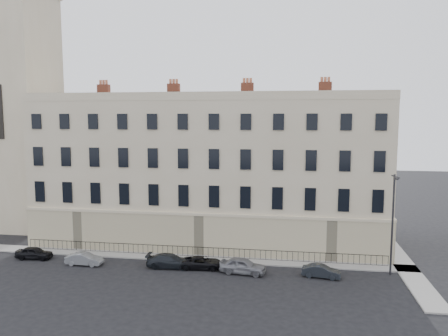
{
  "coord_description": "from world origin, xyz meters",
  "views": [
    {
      "loc": [
        2.75,
        -34.38,
        13.46
      ],
      "look_at": [
        -4.18,
        10.0,
        8.17
      ],
      "focal_mm": 35.0,
      "sensor_mm": 36.0,
      "label": 1
    }
  ],
  "objects": [
    {
      "name": "railings",
      "position": [
        -6.0,
        5.4,
        0.55
      ],
      "size": [
        35.0,
        0.04,
        0.96
      ],
      "color": "black",
      "rests_on": "ground"
    },
    {
      "name": "car_b",
      "position": [
        -15.79,
        1.74,
        0.55
      ],
      "size": [
        3.37,
        1.19,
        1.11
      ],
      "primitive_type": "imported",
      "rotation": [
        0.0,
        0.0,
        1.58
      ],
      "color": "slate",
      "rests_on": "ground"
    },
    {
      "name": "car_d",
      "position": [
        -5.0,
        2.48,
        0.53
      ],
      "size": [
        3.93,
        2.02,
        1.06
      ],
      "primitive_type": "imported",
      "rotation": [
        0.0,
        0.0,
        1.64
      ],
      "color": "black",
      "rests_on": "ground"
    },
    {
      "name": "car_f",
      "position": [
        5.39,
        1.88,
        0.53
      ],
      "size": [
        3.37,
        1.59,
        1.07
      ],
      "primitive_type": "imported",
      "rotation": [
        0.0,
        0.0,
        1.42
      ],
      "color": "black",
      "rests_on": "ground"
    },
    {
      "name": "car_a",
      "position": [
        -21.33,
        2.61,
        0.58
      ],
      "size": [
        3.48,
        1.56,
        1.16
      ],
      "primitive_type": "imported",
      "rotation": [
        0.0,
        0.0,
        1.63
      ],
      "color": "black",
      "rests_on": "ground"
    },
    {
      "name": "terrace",
      "position": [
        -5.97,
        11.97,
        7.5
      ],
      "size": [
        36.22,
        12.22,
        17.0
      ],
      "color": "#C4B391",
      "rests_on": "ground"
    },
    {
      "name": "car_e",
      "position": [
        -1.25,
        1.81,
        0.69
      ],
      "size": [
        4.19,
        2.12,
        1.37
      ],
      "primitive_type": "imported",
      "rotation": [
        0.0,
        0.0,
        1.44
      ],
      "color": "slate",
      "rests_on": "ground"
    },
    {
      "name": "pavement_terrace",
      "position": [
        -10.0,
        5.0,
        0.06
      ],
      "size": [
        48.0,
        2.0,
        0.12
      ],
      "primitive_type": "cube",
      "color": "gray",
      "rests_on": "ground"
    },
    {
      "name": "car_c",
      "position": [
        -7.87,
        2.26,
        0.61
      ],
      "size": [
        4.28,
        1.9,
        1.22
      ],
      "primitive_type": "imported",
      "rotation": [
        0.0,
        0.0,
        1.62
      ],
      "color": "black",
      "rests_on": "ground"
    },
    {
      "name": "pavement_east_return",
      "position": [
        13.0,
        8.0,
        0.06
      ],
      "size": [
        2.0,
        24.0,
        0.12
      ],
      "primitive_type": "cube",
      "color": "gray",
      "rests_on": "ground"
    },
    {
      "name": "church_tower",
      "position": [
        -30.0,
        14.0,
        18.66
      ],
      "size": [
        8.0,
        8.13,
        44.0
      ],
      "color": "#C4B391",
      "rests_on": "ground"
    },
    {
      "name": "ground",
      "position": [
        0.0,
        0.0,
        0.0
      ],
      "size": [
        160.0,
        160.0,
        0.0
      ],
      "primitive_type": "plane",
      "color": "black",
      "rests_on": "ground"
    },
    {
      "name": "streetlamp",
      "position": [
        11.26,
        3.33,
        4.82
      ],
      "size": [
        0.42,
        1.88,
        8.69
      ],
      "rotation": [
        0.0,
        0.0,
        0.13
      ],
      "color": "#29292D",
      "rests_on": "ground"
    }
  ]
}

